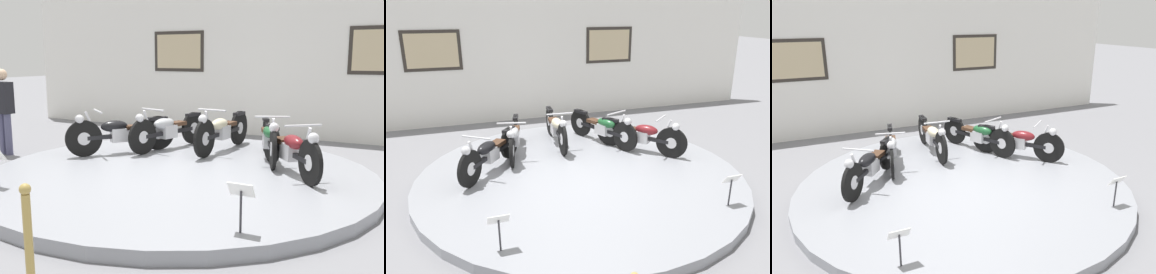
# 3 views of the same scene
# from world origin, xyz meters

# --- Properties ---
(ground_plane) EXTENTS (60.00, 60.00, 0.00)m
(ground_plane) POSITION_xyz_m (0.00, 0.00, 0.00)
(ground_plane) COLOR slate
(display_platform) EXTENTS (5.78, 5.78, 0.16)m
(display_platform) POSITION_xyz_m (0.00, 0.00, 0.08)
(display_platform) COLOR gray
(display_platform) RESTS_ON ground_plane
(back_wall) EXTENTS (14.00, 0.22, 3.60)m
(back_wall) POSITION_xyz_m (0.00, 4.39, 1.80)
(back_wall) COLOR white
(back_wall) RESTS_ON ground_plane
(motorcycle_black) EXTENTS (1.25, 1.60, 0.79)m
(motorcycle_black) POSITION_xyz_m (-1.52, 0.55, 0.54)
(motorcycle_black) COLOR black
(motorcycle_black) RESTS_ON display_platform
(motorcycle_silver) EXTENTS (0.62, 1.93, 0.79)m
(motorcycle_silver) POSITION_xyz_m (-0.97, 1.27, 0.54)
(motorcycle_silver) COLOR black
(motorcycle_silver) RESTS_ON display_platform
(motorcycle_cream) EXTENTS (0.54, 2.01, 0.81)m
(motorcycle_cream) POSITION_xyz_m (-0.00, 1.56, 0.55)
(motorcycle_cream) COLOR black
(motorcycle_cream) RESTS_ON display_platform
(motorcycle_green) EXTENTS (0.83, 1.84, 0.79)m
(motorcycle_green) POSITION_xyz_m (0.97, 1.27, 0.54)
(motorcycle_green) COLOR black
(motorcycle_green) RESTS_ON display_platform
(motorcycle_maroon) EXTENTS (1.29, 1.56, 0.79)m
(motorcycle_maroon) POSITION_xyz_m (1.53, 0.55, 0.54)
(motorcycle_maroon) COLOR black
(motorcycle_maroon) RESTS_ON display_platform
(info_placard_front_left) EXTENTS (0.26, 0.11, 0.51)m
(info_placard_front_left) POSITION_xyz_m (-1.70, -1.88, 0.53)
(info_placard_front_left) COLOR #333338
(info_placard_front_left) RESTS_ON display_platform
(info_placard_front_centre) EXTENTS (0.26, 0.11, 0.51)m
(info_placard_front_centre) POSITION_xyz_m (1.70, -1.88, 0.53)
(info_placard_front_centre) COLOR #333338
(info_placard_front_centre) RESTS_ON display_platform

